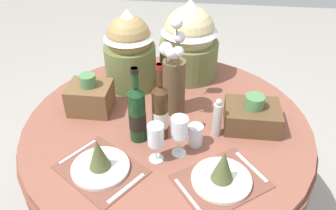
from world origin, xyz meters
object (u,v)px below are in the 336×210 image
Objects in this scene: gift_tub_back_centre at (189,37)px; wine_glass_right at (179,128)px; pepper_mill at (217,119)px; woven_basket_side_right at (252,115)px; wine_bottle_centre at (160,112)px; wine_bottle_left at (137,114)px; flower_vase at (174,78)px; tumbler_mid at (195,135)px; woven_basket_side_left at (90,97)px; place_setting_right at (222,173)px; gift_tub_back_left at (129,47)px; place_setting_left at (100,161)px; wine_glass_left at (156,136)px; dining_table at (167,146)px.

wine_glass_right is at bearing -89.37° from gift_tub_back_centre.
woven_basket_side_right is (0.17, 0.08, -0.03)m from pepper_mill.
gift_tub_back_centre is at bearing 81.48° from wine_bottle_centre.
wine_bottle_left is 1.85× the size of pepper_mill.
flower_vase reaches higher than wine_glass_right.
wine_glass_right is (0.19, -0.08, 0.00)m from wine_bottle_left.
tumbler_mid is 0.58m from woven_basket_side_left.
gift_tub_back_left is at bearing 126.31° from place_setting_right.
woven_basket_side_left is at bearing 150.12° from wine_glass_right.
woven_basket_side_right is (0.64, 0.36, 0.02)m from place_setting_left.
wine_glass_left is (0.10, -0.13, -0.01)m from wine_bottle_left.
wine_bottle_centre is at bearing -163.55° from woven_basket_side_right.
place_setting_left is at bearing -124.52° from dining_table.
wine_bottle_centre reaches higher than place_setting_left.
gift_tub_back_centre is (0.05, 0.37, 0.05)m from flower_vase.
wine_bottle_centre is 0.86× the size of gift_tub_back_left.
flower_vase is at bearing 117.35° from place_setting_right.
flower_vase reaches higher than tumbler_mid.
flower_vase is at bearing -40.11° from gift_tub_back_left.
tumbler_mid is at bearing -148.29° from woven_basket_side_right.
dining_table is at bearing -98.13° from gift_tub_back_centre.
flower_vase is at bearing 166.84° from woven_basket_side_right.
dining_table is 3.22× the size of gift_tub_back_left.
gift_tub_back_left is at bearing 60.14° from woven_basket_side_left.
place_setting_right is 0.40m from woven_basket_side_right.
wine_bottle_left is (-0.38, 0.22, 0.09)m from place_setting_right.
dining_table is 0.35m from pepper_mill.
pepper_mill is (0.25, 0.04, -0.05)m from wine_bottle_centre.
place_setting_left is 0.25m from wine_glass_left.
gift_tub_back_centre is (-0.07, 0.62, 0.18)m from tumbler_mid.
wine_glass_left is 0.96× the size of wine_glass_right.
wine_glass_left is at bearing 21.81° from place_setting_left.
dining_table is at bearing 135.68° from tumbler_mid.
wine_glass_right is at bearing 23.39° from place_setting_left.
flower_vase is 0.43m from woven_basket_side_left.
pepper_mill is 0.45× the size of gift_tub_back_left.
wine_bottle_left reaches higher than place_setting_right.
place_setting_left is 2.03× the size of woven_basket_side_left.
woven_basket_side_left is at bearing 176.91° from woven_basket_side_right.
place_setting_left is at bearing -110.32° from gift_tub_back_centre.
wine_bottle_centre is 0.42m from woven_basket_side_left.
wine_bottle_left is at bearing -163.91° from woven_basket_side_right.
wine_bottle_centre is 3.68× the size of tumbler_mid.
gift_tub_back_centre reaches higher than wine_bottle_centre.
place_setting_left is 0.70m from gift_tub_back_left.
gift_tub_back_centre reaches higher than place_setting_right.
wine_glass_right reaches higher than wine_glass_left.
gift_tub_back_left is at bearing 126.29° from dining_table.
dining_table is at bearing -53.71° from gift_tub_back_left.
flower_vase reaches higher than pepper_mill.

